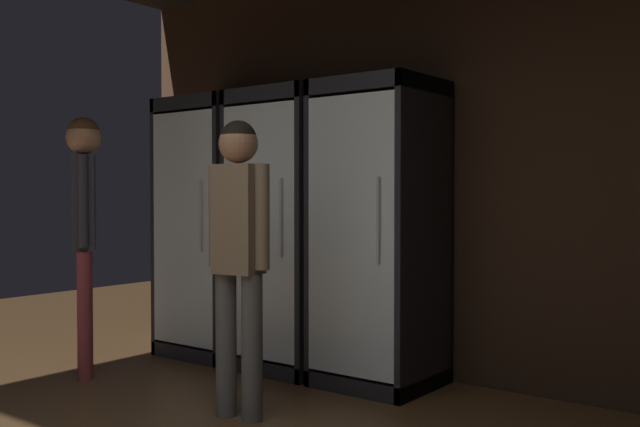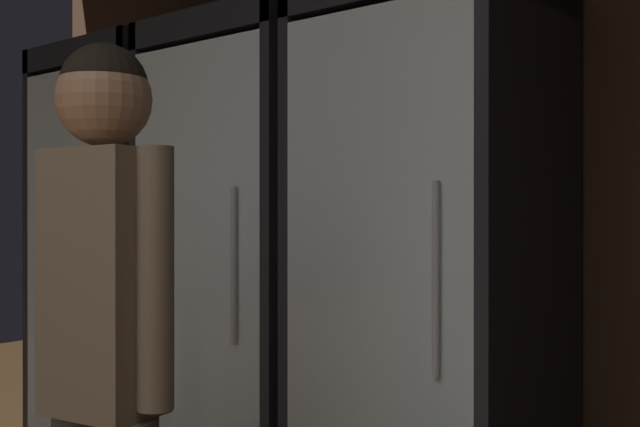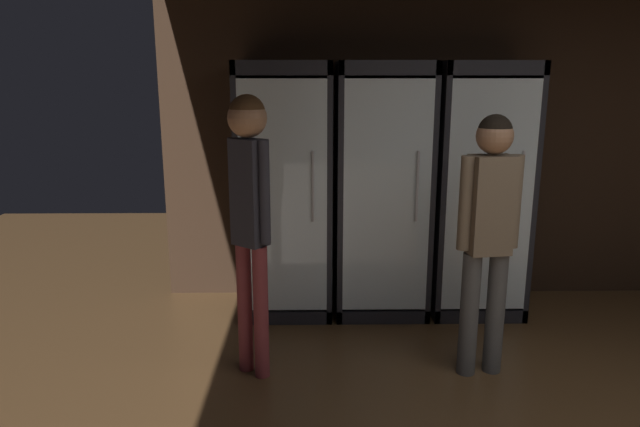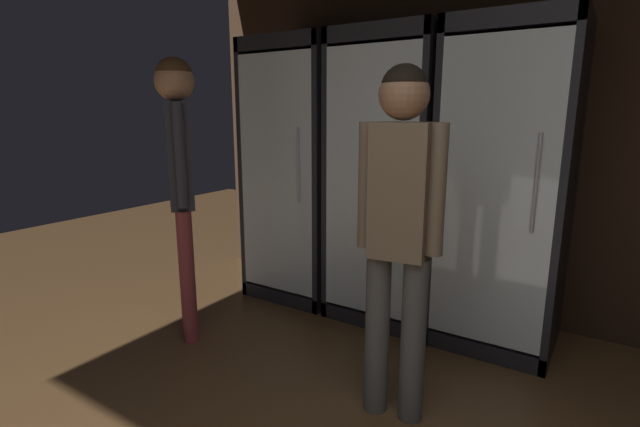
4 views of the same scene
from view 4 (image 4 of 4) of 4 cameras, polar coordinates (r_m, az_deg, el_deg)
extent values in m
cube|color=black|center=(3.22, 33.31, 10.48)|extent=(6.00, 0.06, 2.80)
cube|color=black|center=(3.76, 0.39, 5.64)|extent=(0.70, 0.04, 1.91)
cube|color=black|center=(3.71, -6.46, 5.47)|extent=(0.04, 0.65, 1.91)
cube|color=black|center=(3.33, 2.35, 4.76)|extent=(0.04, 0.65, 1.91)
cube|color=black|center=(3.51, -2.42, 19.93)|extent=(0.70, 0.65, 0.10)
cube|color=black|center=(3.73, -2.16, -8.74)|extent=(0.70, 0.65, 0.10)
cube|color=white|center=(3.73, 0.14, 5.60)|extent=(0.62, 0.02, 1.67)
cube|color=silver|center=(3.26, -5.46, 4.54)|extent=(0.62, 0.02, 1.67)
cylinder|color=#B2B2B7|center=(3.10, -2.74, 5.96)|extent=(0.02, 0.02, 0.50)
cube|color=silver|center=(3.71, -2.17, -7.73)|extent=(0.60, 0.57, 0.02)
cylinder|color=gray|center=(3.83, -4.59, -5.45)|extent=(0.06, 0.06, 0.19)
cylinder|color=gray|center=(3.79, -4.63, -3.44)|extent=(0.02, 0.02, 0.09)
cylinder|color=#2D2D33|center=(3.83, -4.59, -5.54)|extent=(0.06, 0.06, 0.05)
cylinder|color=#9EAD99|center=(3.68, -3.31, -5.96)|extent=(0.07, 0.07, 0.22)
cylinder|color=#9EAD99|center=(3.64, -3.34, -3.76)|extent=(0.02, 0.02, 0.08)
cylinder|color=#B2332D|center=(3.68, -3.31, -5.92)|extent=(0.07, 0.07, 0.08)
cylinder|color=brown|center=(3.59, -1.52, -6.40)|extent=(0.08, 0.08, 0.22)
cylinder|color=brown|center=(3.54, -1.53, -3.95)|extent=(0.03, 0.03, 0.10)
cylinder|color=#B2332D|center=(3.59, -1.52, -6.39)|extent=(0.08, 0.08, 0.06)
cylinder|color=#9EAD99|center=(3.54, 0.67, -6.57)|extent=(0.06, 0.06, 0.24)
cylinder|color=#9EAD99|center=(3.49, 0.68, -4.16)|extent=(0.02, 0.02, 0.08)
cylinder|color=#2D2D33|center=(3.54, 0.67, -6.72)|extent=(0.06, 0.06, 0.06)
cube|color=silver|center=(3.59, -2.23, -1.51)|extent=(0.60, 0.57, 0.02)
cylinder|color=gray|center=(3.70, -4.47, 0.84)|extent=(0.08, 0.08, 0.23)
cylinder|color=gray|center=(3.67, -4.51, 3.33)|extent=(0.03, 0.03, 0.10)
cylinder|color=#2D2D33|center=(3.70, -4.47, 0.98)|extent=(0.08, 0.08, 0.06)
cylinder|color=black|center=(3.55, -2.50, 0.05)|extent=(0.07, 0.07, 0.19)
cylinder|color=black|center=(3.53, -2.52, 2.33)|extent=(0.02, 0.02, 0.10)
cylinder|color=#2D2D33|center=(3.55, -2.50, 0.09)|extent=(0.08, 0.08, 0.07)
cylinder|color=#336B38|center=(3.48, 0.90, 0.18)|extent=(0.06, 0.06, 0.24)
cylinder|color=#336B38|center=(3.45, 0.91, 2.74)|extent=(0.02, 0.02, 0.08)
cylinder|color=white|center=(3.48, 0.90, 0.00)|extent=(0.07, 0.07, 0.06)
cube|color=silver|center=(3.51, -2.28, 5.06)|extent=(0.60, 0.57, 0.02)
cylinder|color=#9EAD99|center=(3.59, -4.33, 7.06)|extent=(0.07, 0.07, 0.22)
cylinder|color=#9EAD99|center=(3.58, -4.37, 9.38)|extent=(0.02, 0.02, 0.08)
cylinder|color=white|center=(3.59, -4.33, 7.17)|extent=(0.07, 0.07, 0.06)
cylinder|color=black|center=(3.39, -0.48, 6.66)|extent=(0.07, 0.07, 0.20)
cylinder|color=black|center=(3.38, -0.48, 8.89)|extent=(0.02, 0.02, 0.06)
cylinder|color=white|center=(3.39, -0.48, 6.54)|extent=(0.08, 0.08, 0.05)
cube|color=silver|center=(3.48, -2.34, 11.84)|extent=(0.60, 0.57, 0.02)
cylinder|color=#9EAD99|center=(3.62, -4.73, 13.62)|extent=(0.08, 0.08, 0.21)
cylinder|color=#9EAD99|center=(3.62, -4.77, 15.88)|extent=(0.02, 0.02, 0.08)
cylinder|color=#B2332D|center=(3.62, -4.72, 13.28)|extent=(0.08, 0.08, 0.07)
cylinder|color=brown|center=(3.52, -2.09, 13.61)|extent=(0.08, 0.08, 0.20)
cylinder|color=brown|center=(3.52, -2.11, 15.80)|extent=(0.03, 0.03, 0.07)
cylinder|color=tan|center=(3.52, -2.09, 13.69)|extent=(0.08, 0.08, 0.05)
cylinder|color=brown|center=(3.34, -0.06, 13.52)|extent=(0.06, 0.06, 0.18)
cylinder|color=brown|center=(3.34, -0.06, 15.84)|extent=(0.02, 0.02, 0.09)
cylinder|color=beige|center=(3.34, -0.06, 13.54)|extent=(0.07, 0.07, 0.07)
cube|color=black|center=(3.43, 10.81, 4.75)|extent=(0.70, 0.04, 1.91)
cube|color=black|center=(3.30, 3.49, 4.66)|extent=(0.04, 0.65, 1.91)
cube|color=black|center=(3.03, 14.38, 3.61)|extent=(0.04, 0.65, 1.91)
cube|color=black|center=(3.15, 9.28, 20.65)|extent=(0.70, 0.65, 0.10)
cube|color=black|center=(3.40, 8.20, -11.08)|extent=(0.70, 0.65, 0.10)
cube|color=white|center=(3.40, 10.62, 4.70)|extent=(0.62, 0.02, 1.67)
cube|color=silver|center=(2.87, 6.13, 3.45)|extent=(0.62, 0.02, 1.67)
cylinder|color=#B2B2B7|center=(2.75, 9.84, 4.94)|extent=(0.02, 0.02, 0.50)
cube|color=silver|center=(3.37, 8.24, -9.99)|extent=(0.60, 0.57, 0.02)
cylinder|color=black|center=(3.40, 4.71, -7.47)|extent=(0.06, 0.06, 0.23)
cylinder|color=black|center=(3.35, 4.75, -5.11)|extent=(0.02, 0.02, 0.06)
cylinder|color=#B2332D|center=(3.40, 4.70, -7.57)|extent=(0.07, 0.07, 0.08)
cylinder|color=#336B38|center=(3.39, 7.46, -7.81)|extent=(0.07, 0.07, 0.21)
cylinder|color=#336B38|center=(3.34, 7.53, -5.61)|extent=(0.02, 0.02, 0.07)
cylinder|color=#B2332D|center=(3.40, 7.45, -8.17)|extent=(0.07, 0.07, 0.07)
cylinder|color=gray|center=(3.28, 9.25, -8.45)|extent=(0.08, 0.08, 0.22)
cylinder|color=gray|center=(3.22, 9.35, -5.80)|extent=(0.03, 0.03, 0.10)
cylinder|color=white|center=(3.29, 9.23, -8.86)|extent=(0.08, 0.08, 0.08)
cylinder|color=#336B38|center=(3.23, 11.88, -8.83)|extent=(0.07, 0.07, 0.23)
cylinder|color=#336B38|center=(3.18, 12.00, -6.36)|extent=(0.02, 0.02, 0.07)
cylinder|color=#2D2D33|center=(3.23, 11.88, -8.91)|extent=(0.07, 0.07, 0.07)
cube|color=silver|center=(3.20, 8.55, -0.81)|extent=(0.60, 0.57, 0.02)
cylinder|color=gray|center=(3.20, 6.05, 1.31)|extent=(0.07, 0.07, 0.21)
cylinder|color=gray|center=(3.18, 6.10, 3.69)|extent=(0.02, 0.02, 0.06)
cylinder|color=tan|center=(3.20, 6.04, 1.13)|extent=(0.07, 0.07, 0.08)
cylinder|color=black|center=(3.15, 11.20, 1.21)|extent=(0.07, 0.07, 0.24)
cylinder|color=black|center=(3.12, 11.33, 4.13)|extent=(0.02, 0.02, 0.09)
cylinder|color=white|center=(3.16, 11.18, 0.65)|extent=(0.07, 0.07, 0.07)
cube|color=silver|center=(3.12, 8.88, 9.10)|extent=(0.60, 0.57, 0.02)
cylinder|color=#9EAD99|center=(3.15, 6.25, 11.45)|extent=(0.07, 0.07, 0.23)
cylinder|color=#9EAD99|center=(3.15, 6.32, 14.41)|extent=(0.02, 0.02, 0.10)
cylinder|color=#2D2D33|center=(3.15, 6.24, 11.21)|extent=(0.07, 0.07, 0.09)
cylinder|color=#194723|center=(3.10, 11.70, 11.27)|extent=(0.06, 0.06, 0.23)
cylinder|color=#194723|center=(3.10, 11.82, 14.04)|extent=(0.02, 0.02, 0.07)
cylinder|color=#B2332D|center=(3.10, 11.69, 11.16)|extent=(0.06, 0.06, 0.08)
cube|color=black|center=(3.23, 22.95, 3.53)|extent=(0.70, 0.04, 1.91)
cube|color=black|center=(3.01, 15.75, 3.47)|extent=(0.04, 0.65, 1.91)
cube|color=black|center=(2.89, 28.25, 2.09)|extent=(0.04, 0.65, 1.91)
cube|color=black|center=(2.93, 23.39, 20.47)|extent=(0.70, 0.65, 0.10)
cube|color=black|center=(3.19, 20.54, -13.37)|extent=(0.70, 0.65, 0.10)
cube|color=white|center=(3.20, 22.85, 3.46)|extent=(0.62, 0.02, 1.67)
cube|color=silver|center=(2.63, 20.52, 1.90)|extent=(0.62, 0.02, 1.67)
cylinder|color=#B2B2B7|center=(2.55, 25.13, 3.39)|extent=(0.02, 0.02, 0.50)
cube|color=silver|center=(3.17, 20.64, -12.22)|extent=(0.60, 0.57, 0.02)
cylinder|color=brown|center=(3.14, 17.88, -10.08)|extent=(0.08, 0.08, 0.20)
cylinder|color=brown|center=(3.09, 18.04, -7.80)|extent=(0.03, 0.03, 0.07)
cylinder|color=tan|center=(3.15, 17.85, -10.42)|extent=(0.08, 0.08, 0.06)
cylinder|color=gray|center=(3.15, 23.53, -10.46)|extent=(0.07, 0.07, 0.20)
cylinder|color=gray|center=(3.10, 23.74, -8.18)|extent=(0.02, 0.02, 0.06)
cylinder|color=beige|center=(3.16, 23.49, -10.86)|extent=(0.07, 0.07, 0.06)
cube|color=silver|center=(2.99, 21.44, -2.51)|extent=(0.60, 0.57, 0.02)
cylinder|color=gray|center=(2.96, 18.55, 0.01)|extent=(0.06, 0.06, 0.23)
cylinder|color=gray|center=(2.94, 18.75, 2.75)|extent=(0.02, 0.02, 0.06)
cylinder|color=beige|center=(2.97, 18.51, -0.61)|extent=(0.06, 0.06, 0.09)
cylinder|color=#194723|center=(2.89, 24.13, -0.82)|extent=(0.07, 0.07, 0.22)
cylinder|color=#194723|center=(2.87, 24.38, 1.92)|extent=(0.03, 0.03, 0.06)
cylinder|color=tan|center=(2.90, 24.10, -1.19)|extent=(0.07, 0.07, 0.07)
cube|color=silver|center=(2.90, 22.31, 8.09)|extent=(0.60, 0.57, 0.02)
cylinder|color=#194723|center=(2.88, 19.54, 10.52)|extent=(0.06, 0.06, 0.21)
cylinder|color=#194723|center=(2.88, 19.76, 13.52)|extent=(0.02, 0.02, 0.09)
cylinder|color=#B2332D|center=(2.88, 19.52, 10.26)|extent=(0.07, 0.07, 0.08)
cylinder|color=black|center=(2.85, 25.40, 10.12)|extent=(0.07, 0.07, 0.22)
cylinder|color=black|center=(2.85, 25.67, 12.95)|extent=(0.03, 0.03, 0.07)
cylinder|color=#2D2D33|center=(2.85, 25.40, 10.15)|extent=(0.07, 0.07, 0.08)
cylinder|color=#4C4C4C|center=(2.24, 7.08, -14.51)|extent=(0.11, 0.11, 0.78)
cylinder|color=#4C4C4C|center=(2.20, 11.43, -15.18)|extent=(0.11, 0.11, 0.78)
cube|color=#72604C|center=(2.00, 9.90, 2.71)|extent=(0.27, 0.20, 0.58)
cylinder|color=#72604C|center=(2.04, 5.82, 3.43)|extent=(0.08, 0.08, 0.55)
cylinder|color=#72604C|center=(1.97, 14.18, 2.77)|extent=(0.08, 0.08, 0.55)
sphere|color=#9E7051|center=(1.97, 10.35, 14.26)|extent=(0.21, 0.21, 0.21)
sphere|color=black|center=(1.98, 10.38, 15.02)|extent=(0.19, 0.19, 0.19)
cylinder|color=brown|center=(3.06, -16.17, -6.79)|extent=(0.09, 0.09, 0.83)
cylinder|color=brown|center=(2.94, -16.03, -7.64)|extent=(0.09, 0.09, 0.83)
cube|color=#2D2D38|center=(2.85, -16.98, 6.71)|extent=(0.24, 0.23, 0.62)
cylinder|color=#2D2D38|center=(2.96, -17.09, 7.21)|extent=(0.06, 0.06, 0.59)
cylinder|color=#2D2D38|center=(2.72, -16.90, 6.81)|extent=(0.06, 0.06, 0.59)
sphere|color=#9E7051|center=(2.84, -17.54, 15.34)|extent=(0.22, 0.22, 0.22)
sphere|color=#472D19|center=(2.84, -17.58, 15.90)|extent=(0.21, 0.21, 0.21)
camera|label=1|loc=(2.13, 148.00, -16.11)|focal=40.32mm
camera|label=2|loc=(1.06, 69.02, -5.29)|focal=42.20mm
camera|label=3|loc=(2.30, -96.51, 8.20)|focal=31.75mm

